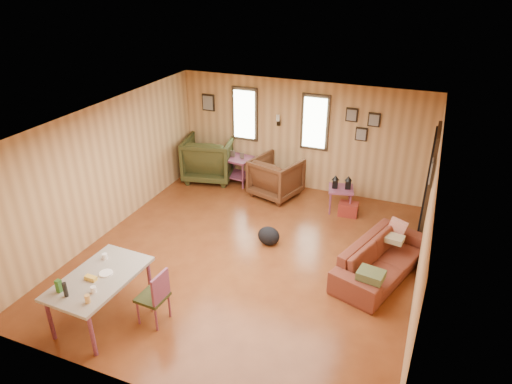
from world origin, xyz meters
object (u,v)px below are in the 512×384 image
Objects in this scene: recliner_green at (209,156)px; side_table at (341,187)px; end_table at (238,166)px; dining_table at (99,281)px; recliner_brown at (276,175)px; sofa at (383,254)px.

side_table is at bearing 159.71° from recliner_green.
dining_table is at bearing -89.02° from end_table.
recliner_brown is at bearing 80.46° from dining_table.
recliner_green is 0.72m from end_table.
recliner_brown is 4.66m from dining_table.
dining_table is (0.08, -4.84, 0.22)m from end_table.
dining_table is (-0.94, -4.56, 0.18)m from recliner_brown.
recliner_green reaches higher than sofa.
dining_table is at bearing 86.59° from recliner_green.
recliner_green is 1.46× the size of end_table.
side_table is at bearing -170.01° from recliner_brown.
recliner_green is 0.78× the size of dining_table.
recliner_green is (-4.26, 2.30, 0.17)m from sofa.
sofa is 4.25m from end_table.
side_table is 0.55× the size of dining_table.
recliner_brown is 1.75m from recliner_green.
dining_table is (-2.38, -4.40, 0.12)m from side_table.
sofa is 1.80× the size of recliner_green.
sofa is at bearing 138.91° from recliner_green.
recliner_green reaches higher than end_table.
recliner_green is at bearing 80.21° from sofa.
sofa is at bearing -59.83° from side_table.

